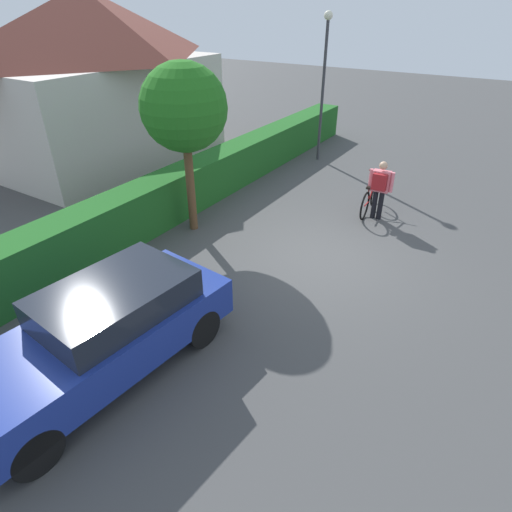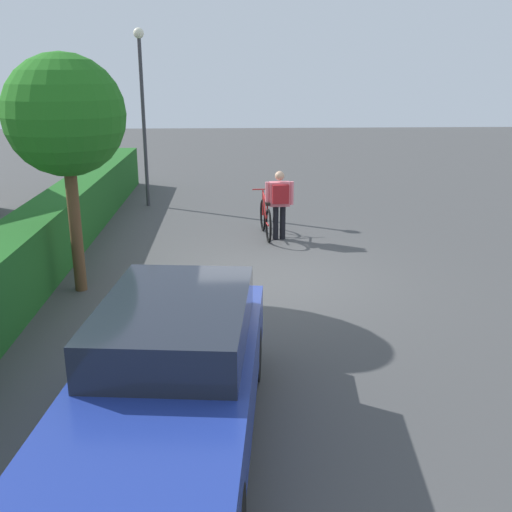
% 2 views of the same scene
% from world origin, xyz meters
% --- Properties ---
extents(ground_plane, '(60.00, 60.00, 0.00)m').
position_xyz_m(ground_plane, '(0.00, 0.00, 0.00)').
color(ground_plane, '#434343').
extents(hedge_row, '(19.53, 0.90, 1.21)m').
position_xyz_m(hedge_row, '(0.00, 4.25, 0.60)').
color(hedge_row, '#1E5C1E').
rests_on(hedge_row, ground).
extents(house_distant, '(8.02, 5.30, 5.43)m').
position_xyz_m(house_distant, '(2.37, 9.70, 2.78)').
color(house_distant, beige).
rests_on(house_distant, ground).
extents(parked_car_near, '(4.38, 2.08, 1.45)m').
position_xyz_m(parked_car_near, '(-4.96, 1.32, 0.77)').
color(parked_car_near, navy).
rests_on(parked_car_near, ground).
extents(bicycle, '(1.77, 0.50, 1.02)m').
position_xyz_m(bicycle, '(2.88, -0.12, 0.41)').
color(bicycle, black).
rests_on(bicycle, ground).
extents(person_rider, '(0.36, 0.64, 1.56)m').
position_xyz_m(person_rider, '(2.58, -0.41, 0.94)').
color(person_rider, black).
rests_on(person_rider, ground).
extents(street_lamp, '(0.28, 0.28, 4.76)m').
position_xyz_m(street_lamp, '(6.28, 3.03, 3.03)').
color(street_lamp, '#38383D').
rests_on(street_lamp, ground).
extents(tree_kerbside, '(1.96, 1.96, 3.97)m').
position_xyz_m(tree_kerbside, '(-0.45, 3.34, 2.97)').
color(tree_kerbside, brown).
rests_on(tree_kerbside, ground).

